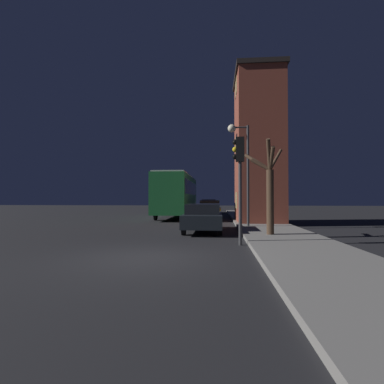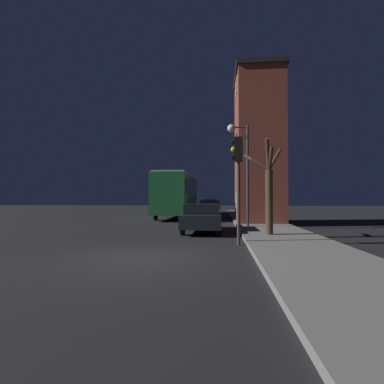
{
  "view_description": "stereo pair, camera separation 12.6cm",
  "coord_description": "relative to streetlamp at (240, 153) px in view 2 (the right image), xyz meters",
  "views": [
    {
      "loc": [
        2.11,
        -8.47,
        1.72
      ],
      "look_at": [
        0.32,
        12.36,
        2.14
      ],
      "focal_mm": 28.0,
      "sensor_mm": 36.0,
      "label": 1
    },
    {
      "loc": [
        2.24,
        -8.46,
        1.72
      ],
      "look_at": [
        0.32,
        12.36,
        2.14
      ],
      "focal_mm": 28.0,
      "sensor_mm": 36.0,
      "label": 2
    }
  ],
  "objects": [
    {
      "name": "bus",
      "position": [
        -4.88,
        9.51,
        -2.05
      ],
      "size": [
        2.55,
        11.51,
        3.72
      ],
      "color": "#1E6B33",
      "rests_on": "ground"
    },
    {
      "name": "brick_building",
      "position": [
        1.48,
        3.8,
        0.97
      ],
      "size": [
        3.18,
        5.03,
        10.1
      ],
      "color": "brown",
      "rests_on": "sidewalk"
    },
    {
      "name": "sidewalk",
      "position": [
        1.43,
        -8.48,
        -4.18
      ],
      "size": [
        3.24,
        60.0,
        0.16
      ],
      "color": "slate",
      "rests_on": "ground"
    },
    {
      "name": "car_near_lane",
      "position": [
        -2.02,
        -1.67,
        -3.5
      ],
      "size": [
        1.86,
        4.76,
        1.42
      ],
      "color": "black",
      "rests_on": "ground"
    },
    {
      "name": "ground_plane",
      "position": [
        -3.4,
        -8.48,
        -4.26
      ],
      "size": [
        120.0,
        120.0,
        0.0
      ],
      "primitive_type": "plane",
      "color": "black"
    },
    {
      "name": "car_far_lane",
      "position": [
        -2.28,
        17.14,
        -3.44
      ],
      "size": [
        1.7,
        4.36,
        1.56
      ],
      "color": "#B7BABF",
      "rests_on": "ground"
    },
    {
      "name": "streetlamp",
      "position": [
        0.0,
        0.0,
        0.0
      ],
      "size": [
        1.2,
        0.45,
        5.72
      ],
      "color": "#38383A",
      "rests_on": "sidewalk"
    },
    {
      "name": "bare_tree",
      "position": [
        0.92,
        -3.79,
        -2.05
      ],
      "size": [
        1.76,
        1.62,
        4.05
      ],
      "color": "#473323",
      "rests_on": "sidewalk"
    },
    {
      "name": "car_mid_lane",
      "position": [
        -1.9,
        7.07,
        -3.47
      ],
      "size": [
        1.71,
        3.91,
        1.54
      ],
      "color": "olive",
      "rests_on": "ground"
    },
    {
      "name": "traffic_light",
      "position": [
        -0.5,
        -5.91,
        -1.41
      ],
      "size": [
        0.43,
        0.24,
        3.96
      ],
      "color": "#38383A",
      "rests_on": "ground"
    }
  ]
}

